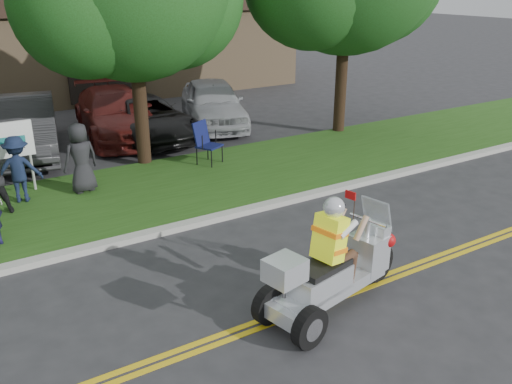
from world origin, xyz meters
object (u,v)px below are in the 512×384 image
trike_scooter (332,271)px  parked_car_mid (146,118)px  lawn_chair_b (205,140)px  parked_car_far_right (213,103)px  parked_car_left (24,127)px  parked_car_right (116,113)px

trike_scooter → parked_car_mid: bearing=72.4°
lawn_chair_b → parked_car_mid: size_ratio=0.24×
lawn_chair_b → parked_car_far_right: 4.26m
lawn_chair_b → parked_car_left: bearing=108.7°
parked_car_left → trike_scooter: bearing=-66.0°
parked_car_right → parked_car_far_right: parked_car_far_right is taller
parked_car_right → parked_car_left: bearing=-161.8°
parked_car_mid → parked_car_right: 1.02m
lawn_chair_b → parked_car_right: parked_car_right is taller
lawn_chair_b → parked_car_left: size_ratio=0.23×
trike_scooter → lawn_chair_b: (1.41, 6.98, 0.09)m
trike_scooter → parked_car_left: bearing=91.3°
lawn_chair_b → parked_car_mid: parked_car_mid is taller
trike_scooter → parked_car_right: 11.10m
parked_car_left → parked_car_far_right: size_ratio=1.07×
lawn_chair_b → parked_car_left: 5.26m
parked_car_left → parked_car_right: size_ratio=0.97×
parked_car_left → parked_car_right: (2.80, 0.55, -0.07)m
lawn_chair_b → trike_scooter: bearing=-130.0°
parked_car_right → parked_car_far_right: bearing=-0.4°
trike_scooter → parked_car_right: trike_scooter is taller
trike_scooter → lawn_chair_b: size_ratio=2.53×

